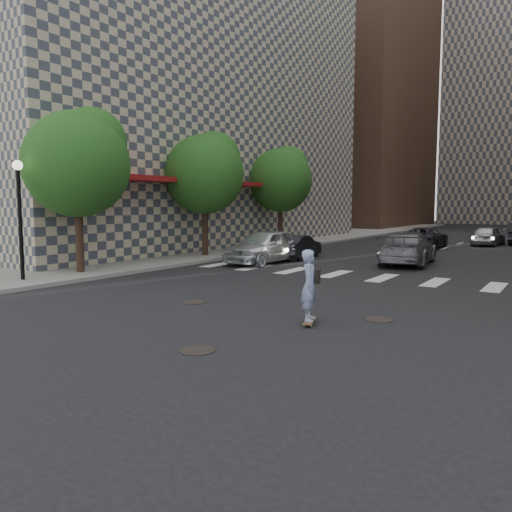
{
  "coord_description": "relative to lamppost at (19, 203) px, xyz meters",
  "views": [
    {
      "loc": [
        7.4,
        -9.88,
        2.88
      ],
      "look_at": [
        -0.88,
        2.8,
        1.3
      ],
      "focal_mm": 35.0,
      "sensor_mm": 36.0,
      "label": 1
    }
  ],
  "objects": [
    {
      "name": "traffic_car_b",
      "position": [
        10.0,
        13.5,
        -2.15
      ],
      "size": [
        2.8,
        5.59,
        1.56
      ],
      "primitive_type": "imported",
      "rotation": [
        0.0,
        0.0,
        3.26
      ],
      "color": "slate",
      "rests_on": "ground"
    },
    {
      "name": "traffic_car_d",
      "position": [
        11.5,
        27.5,
        -2.24
      ],
      "size": [
        1.99,
        4.18,
        1.38
      ],
      "primitive_type": "imported",
      "rotation": [
        0.0,
        0.0,
        3.05
      ],
      "color": "#ADB1B5",
      "rests_on": "ground"
    },
    {
      "name": "manhole_c",
      "position": [
        12.8,
        1.5,
        -2.92
      ],
      "size": [
        0.7,
        0.7,
        0.02
      ],
      "primitive_type": "cylinder",
      "color": "black",
      "rests_on": "ground"
    },
    {
      "name": "traffic_car_c",
      "position": [
        8.32,
        23.0,
        -2.25
      ],
      "size": [
        2.4,
        4.98,
        1.37
      ],
      "primitive_type": "imported",
      "rotation": [
        0.0,
        0.0,
        3.17
      ],
      "color": "black",
      "rests_on": "ground"
    },
    {
      "name": "tree_a",
      "position": [
        0.05,
        2.64,
        1.71
      ],
      "size": [
        4.2,
        4.2,
        6.6
      ],
      "color": "#382619",
      "rests_on": "sidewalk_left"
    },
    {
      "name": "sidewalk_left",
      "position": [
        -5.0,
        19.5,
        -2.86
      ],
      "size": [
        13.0,
        80.0,
        0.15
      ],
      "primitive_type": "cube",
      "color": "gray",
      "rests_on": "ground"
    },
    {
      "name": "manhole_b",
      "position": [
        7.5,
        0.7,
        -2.92
      ],
      "size": [
        0.7,
        0.7,
        0.02
      ],
      "primitive_type": "cylinder",
      "color": "black",
      "rests_on": "ground"
    },
    {
      "name": "lamppost",
      "position": [
        0.0,
        0.0,
        0.0
      ],
      "size": [
        0.36,
        0.36,
        4.28
      ],
      "color": "black",
      "rests_on": "sidewalk_left"
    },
    {
      "name": "tree_c",
      "position": [
        0.05,
        18.64,
        1.71
      ],
      "size": [
        4.2,
        4.2,
        6.6
      ],
      "color": "#382619",
      "rests_on": "sidewalk_left"
    },
    {
      "name": "silver_sedan",
      "position": [
        4.0,
        10.18,
        -2.1
      ],
      "size": [
        2.21,
        4.99,
        1.67
      ],
      "primitive_type": "imported",
      "rotation": [
        0.0,
        0.0,
        -0.05
      ],
      "color": "silver",
      "rests_on": "ground"
    },
    {
      "name": "traffic_car_a",
      "position": [
        4.37,
        12.85,
        -2.3
      ],
      "size": [
        1.75,
        3.98,
        1.27
      ],
      "primitive_type": "imported",
      "rotation": [
        0.0,
        0.0,
        3.25
      ],
      "color": "black",
      "rests_on": "ground"
    },
    {
      "name": "ground",
      "position": [
        9.5,
        -0.5,
        -2.93
      ],
      "size": [
        160.0,
        160.0,
        0.0
      ],
      "primitive_type": "plane",
      "color": "black",
      "rests_on": "ground"
    },
    {
      "name": "tower_left",
      "position": [
        -10.5,
        54.5,
        17.07
      ],
      "size": [
        18.0,
        24.0,
        40.0
      ],
      "primitive_type": "cube",
      "color": "brown",
      "rests_on": "ground"
    },
    {
      "name": "building_left",
      "position": [
        -8.99,
        17.98,
        9.55
      ],
      "size": [
        16.4,
        33.0,
        25.0
      ],
      "color": "tan",
      "rests_on": "ground"
    },
    {
      "name": "skateboarder",
      "position": [
        11.54,
        0.19,
        -1.99
      ],
      "size": [
        0.6,
        0.93,
        1.8
      ],
      "rotation": [
        0.0,
        0.0,
        0.35
      ],
      "color": "brown",
      "rests_on": "ground"
    },
    {
      "name": "tree_b",
      "position": [
        0.05,
        10.64,
        1.71
      ],
      "size": [
        4.2,
        4.2,
        6.6
      ],
      "color": "#382619",
      "rests_on": "sidewalk_left"
    },
    {
      "name": "manhole_a",
      "position": [
        10.7,
        -3.0,
        -2.92
      ],
      "size": [
        0.7,
        0.7,
        0.02
      ],
      "primitive_type": "cylinder",
      "color": "black",
      "rests_on": "ground"
    }
  ]
}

